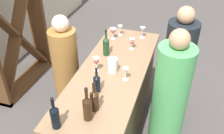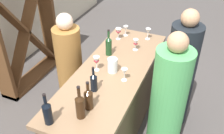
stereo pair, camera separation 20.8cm
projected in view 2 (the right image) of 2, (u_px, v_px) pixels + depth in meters
name	position (u px, v px, depth m)	size (l,w,h in m)	color
ground_plane	(112.00, 131.00, 3.36)	(12.00, 12.00, 0.00)	#4C4744
bar_counter	(112.00, 103.00, 3.08)	(2.02, 0.72, 0.96)	brown
wine_rack	(25.00, 31.00, 3.83)	(1.22, 0.28, 1.70)	brown
wine_bottle_leftmost_near_black	(47.00, 112.00, 2.12)	(0.08, 0.08, 0.32)	black
wine_bottle_second_left_amber_brown	(80.00, 106.00, 2.18)	(0.08, 0.08, 0.34)	#331E0F
wine_bottle_center_amber_brown	(89.00, 98.00, 2.28)	(0.08, 0.08, 0.29)	#331E0F
wine_bottle_second_right_near_black	(94.00, 82.00, 2.48)	(0.07, 0.07, 0.27)	black
wine_bottle_rightmost_olive_green	(109.00, 45.00, 3.02)	(0.07, 0.07, 0.33)	#193D1E
wine_glass_near_left	(124.00, 72.00, 2.61)	(0.06, 0.06, 0.14)	white
wine_glass_near_center	(148.00, 31.00, 3.34)	(0.07, 0.07, 0.15)	white
wine_glass_near_right	(136.00, 43.00, 3.12)	(0.06, 0.06, 0.15)	white
wine_glass_far_left	(126.00, 29.00, 3.43)	(0.06, 0.06, 0.14)	white
wine_glass_far_center	(96.00, 61.00, 2.75)	(0.07, 0.07, 0.17)	white
wine_glass_far_right	(118.00, 32.00, 3.34)	(0.08, 0.08, 0.15)	white
water_pitcher	(113.00, 65.00, 2.76)	(0.11, 0.11, 0.16)	silver
person_left_guest	(180.00, 75.00, 3.15)	(0.39, 0.39, 1.57)	black
person_center_guest	(167.00, 107.00, 2.67)	(0.39, 0.39, 1.60)	#4CA559
person_right_guest	(70.00, 69.00, 3.36)	(0.39, 0.39, 1.43)	#9E6B33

